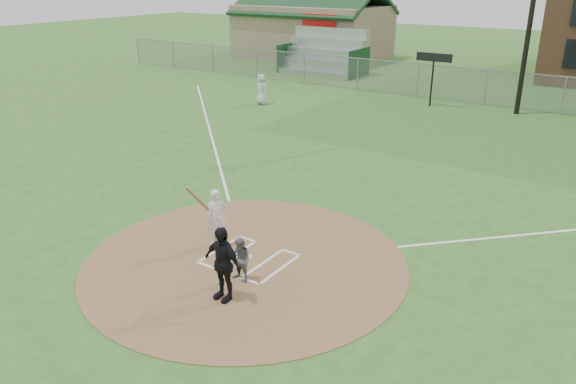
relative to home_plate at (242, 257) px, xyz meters
The scene contains 13 objects.
ground 0.22m from the home_plate, 23.49° to the right, with size 140.00×140.00×0.00m, color #2F6322.
dirt_circle 0.22m from the home_plate, 23.49° to the right, with size 8.40×8.40×0.02m, color olive.
home_plate is the anchor object (origin of this frame).
foul_line_third 12.53m from the home_plate, 134.64° to the left, with size 0.10×24.00×0.01m, color white.
catcher 1.30m from the home_plate, 52.14° to the right, with size 0.55×0.43×1.13m, color slate.
umpire 2.17m from the home_plate, 63.90° to the right, with size 1.06×0.44×1.80m, color black.
ondeck_player 18.54m from the home_plate, 124.45° to the left, with size 0.83×0.54×1.69m, color silver.
batters_boxes 0.21m from the home_plate, 17.85° to the left, with size 2.08×1.88×0.01m.
batter_at_plate 1.30m from the home_plate, 166.71° to the left, with size 0.88×0.97×1.78m.
outfield_fence 21.94m from the home_plate, 89.48° to the left, with size 56.08×0.08×2.03m.
bleachers 29.12m from the home_plate, 116.12° to the left, with size 6.08×3.20×3.20m.
clubhouse 37.49m from the home_plate, 118.41° to the left, with size 12.20×8.71×6.23m.
scoreboard_sign 20.38m from the home_plate, 96.53° to the left, with size 2.00×0.10×2.93m.
Camera 1 is at (8.08, -10.18, 7.05)m, focal length 35.00 mm.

